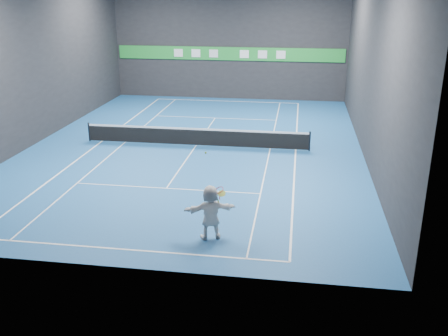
# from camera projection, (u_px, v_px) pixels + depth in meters

# --- Properties ---
(ground) EXTENTS (26.00, 26.00, 0.00)m
(ground) POSITION_uv_depth(u_px,v_px,m) (196.00, 146.00, 27.68)
(ground) COLOR #19518E
(ground) RESTS_ON ground
(wall_back) EXTENTS (18.00, 0.10, 9.00)m
(wall_back) POSITION_uv_depth(u_px,v_px,m) (229.00, 40.00, 38.26)
(wall_back) COLOR black
(wall_back) RESTS_ON ground
(wall_front) EXTENTS (18.00, 0.10, 9.00)m
(wall_front) POSITION_uv_depth(u_px,v_px,m) (100.00, 127.00, 14.06)
(wall_front) COLOR black
(wall_front) RESTS_ON ground
(wall_left) EXTENTS (0.10, 26.00, 9.00)m
(wall_left) POSITION_uv_depth(u_px,v_px,m) (34.00, 60.00, 27.43)
(wall_left) COLOR black
(wall_left) RESTS_ON ground
(wall_right) EXTENTS (0.10, 26.00, 9.00)m
(wall_right) POSITION_uv_depth(u_px,v_px,m) (371.00, 67.00, 24.89)
(wall_right) COLOR black
(wall_right) RESTS_ON ground
(baseline_near) EXTENTS (10.98, 0.08, 0.01)m
(baseline_near) POSITION_uv_depth(u_px,v_px,m) (124.00, 249.00, 16.61)
(baseline_near) COLOR white
(baseline_near) RESTS_ON ground
(baseline_far) EXTENTS (10.98, 0.08, 0.01)m
(baseline_far) POSITION_uv_depth(u_px,v_px,m) (227.00, 101.00, 38.74)
(baseline_far) COLOR white
(baseline_far) RESTS_ON ground
(sideline_doubles_left) EXTENTS (0.08, 23.78, 0.01)m
(sideline_doubles_left) POSITION_uv_depth(u_px,v_px,m) (102.00, 141.00, 28.45)
(sideline_doubles_left) COLOR white
(sideline_doubles_left) RESTS_ON ground
(sideline_doubles_right) EXTENTS (0.08, 23.78, 0.01)m
(sideline_doubles_right) POSITION_uv_depth(u_px,v_px,m) (296.00, 150.00, 26.90)
(sideline_doubles_right) COLOR white
(sideline_doubles_right) RESTS_ON ground
(sideline_singles_left) EXTENTS (0.06, 23.78, 0.01)m
(sideline_singles_left) POSITION_uv_depth(u_px,v_px,m) (125.00, 142.00, 28.25)
(sideline_singles_left) COLOR white
(sideline_singles_left) RESTS_ON ground
(sideline_singles_right) EXTENTS (0.06, 23.78, 0.01)m
(sideline_singles_right) POSITION_uv_depth(u_px,v_px,m) (270.00, 149.00, 27.09)
(sideline_singles_right) COLOR white
(sideline_singles_right) RESTS_ON ground
(service_line_near) EXTENTS (8.23, 0.06, 0.01)m
(service_line_near) POSITION_uv_depth(u_px,v_px,m) (166.00, 188.00, 21.72)
(service_line_near) COLOR white
(service_line_near) RESTS_ON ground
(service_line_far) EXTENTS (8.23, 0.06, 0.01)m
(service_line_far) POSITION_uv_depth(u_px,v_px,m) (215.00, 118.00, 33.63)
(service_line_far) COLOR white
(service_line_far) RESTS_ON ground
(center_service_line) EXTENTS (0.06, 12.80, 0.01)m
(center_service_line) POSITION_uv_depth(u_px,v_px,m) (196.00, 146.00, 27.67)
(center_service_line) COLOR white
(center_service_line) RESTS_ON ground
(player) EXTENTS (1.90, 1.14, 1.95)m
(player) POSITION_uv_depth(u_px,v_px,m) (211.00, 212.00, 17.06)
(player) COLOR white
(player) RESTS_ON ground
(tennis_ball) EXTENTS (0.07, 0.07, 0.07)m
(tennis_ball) POSITION_uv_depth(u_px,v_px,m) (206.00, 153.00, 16.42)
(tennis_ball) COLOR #A6CE22
(tennis_ball) RESTS_ON player
(tennis_net) EXTENTS (12.50, 0.10, 1.07)m
(tennis_net) POSITION_uv_depth(u_px,v_px,m) (196.00, 136.00, 27.49)
(tennis_net) COLOR black
(tennis_net) RESTS_ON ground
(sponsor_banner) EXTENTS (17.64, 0.11, 1.00)m
(sponsor_banner) POSITION_uv_depth(u_px,v_px,m) (229.00, 54.00, 38.54)
(sponsor_banner) COLOR green
(sponsor_banner) RESTS_ON wall_back
(tennis_racket) EXTENTS (0.48, 0.38, 0.69)m
(tennis_racket) POSITION_uv_depth(u_px,v_px,m) (219.00, 192.00, 16.81)
(tennis_racket) COLOR red
(tennis_racket) RESTS_ON player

